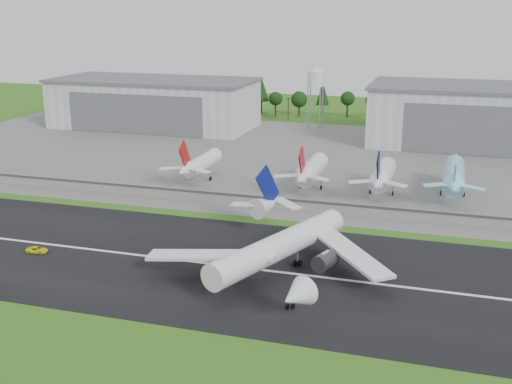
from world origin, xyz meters
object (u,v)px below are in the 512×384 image
(parked_jet_red_b, at_px, (310,171))
(parked_jet_navy, at_px, (382,176))
(parked_jet_skyblue, at_px, (454,177))
(ground_vehicle, at_px, (37,250))
(main_airliner, at_px, (280,253))
(parked_jet_red_a, at_px, (199,164))

(parked_jet_red_b, relative_size, parked_jet_navy, 1.00)
(parked_jet_skyblue, bearing_deg, parked_jet_red_b, -173.46)
(parked_jet_navy, xyz_separation_m, parked_jet_skyblue, (21.26, 5.03, 0.18))
(ground_vehicle, bearing_deg, main_airliner, -92.93)
(parked_jet_red_b, distance_m, parked_jet_skyblue, 44.16)
(parked_jet_red_a, xyz_separation_m, parked_jet_navy, (60.51, 0.06, 0.37))
(parked_jet_navy, bearing_deg, parked_jet_red_b, 179.99)
(ground_vehicle, bearing_deg, parked_jet_navy, -53.44)
(main_airliner, relative_size, parked_jet_navy, 1.83)
(ground_vehicle, distance_m, parked_jet_navy, 103.00)
(parked_jet_red_a, height_order, parked_jet_navy, parked_jet_navy)
(main_airliner, xyz_separation_m, parked_jet_red_a, (-45.80, 66.92, 1.04))
(parked_jet_red_a, height_order, parked_jet_skyblue, parked_jet_skyblue)
(parked_jet_red_a, bearing_deg, main_airliner, -55.61)
(main_airliner, height_order, parked_jet_red_b, main_airliner)
(parked_jet_red_b, xyz_separation_m, parked_jet_skyblue, (43.87, 5.03, 0.16))
(parked_jet_red_a, distance_m, parked_jet_navy, 60.51)
(main_airliner, distance_m, parked_jet_red_a, 81.10)
(parked_jet_red_a, xyz_separation_m, parked_jet_skyblue, (81.77, 5.09, 0.55))
(ground_vehicle, height_order, parked_jet_red_a, parked_jet_red_a)
(ground_vehicle, xyz_separation_m, parked_jet_skyblue, (94.51, 77.23, 5.66))
(ground_vehicle, height_order, parked_jet_navy, parked_jet_navy)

